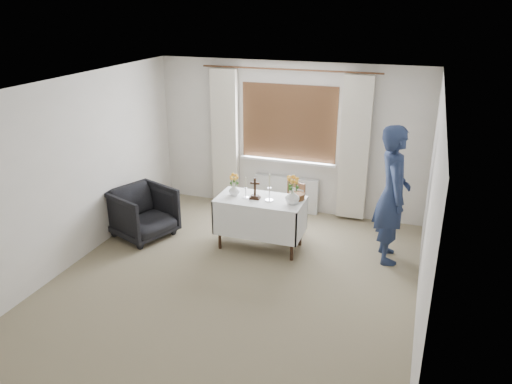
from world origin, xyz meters
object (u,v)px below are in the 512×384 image
armchair (143,213)px  wooden_cross (255,188)px  flower_vase_right (292,197)px  altar_table (260,223)px  person (392,195)px  wooden_chair (289,209)px  flower_vase_left (234,190)px

armchair → wooden_cross: bearing=-61.7°
armchair → flower_vase_right: (2.27, 0.20, 0.48)m
altar_table → person: person is taller
person → wooden_cross: size_ratio=6.12×
armchair → wooden_cross: wooden_cross is taller
wooden_chair → flower_vase_left: bearing=-115.2°
wooden_chair → altar_table: bearing=-90.4°
wooden_cross → altar_table: bearing=17.1°
altar_table → flower_vase_right: bearing=-3.5°
armchair → flower_vase_left: flower_vase_left is taller
altar_table → flower_vase_right: 0.68m
person → wooden_cross: bearing=84.9°
wooden_chair → flower_vase_right: bearing=-46.2°
altar_table → armchair: armchair is taller
person → wooden_cross: (-1.85, -0.29, -0.04)m
wooden_chair → flower_vase_left: 0.97m
flower_vase_right → flower_vase_left: bearing=177.5°
wooden_chair → person: person is taller
armchair → flower_vase_left: (1.40, 0.24, 0.46)m
wooden_chair → flower_vase_left: (-0.67, -0.56, 0.44)m
wooden_cross → flower_vase_right: bearing=-3.4°
altar_table → wooden_cross: bearing=-159.7°
wooden_cross → armchair: bearing=-176.4°
person → wooden_cross: 1.87m
flower_vase_left → armchair: bearing=-170.1°
armchair → flower_vase_left: 1.49m
flower_vase_right → armchair: bearing=-174.8°
person → armchair: bearing=84.0°
wooden_chair → armchair: (-2.06, -0.80, -0.03)m
person → flower_vase_right: size_ratio=9.24×
wooden_chair → wooden_cross: (-0.34, -0.59, 0.51)m
altar_table → person: size_ratio=0.65×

